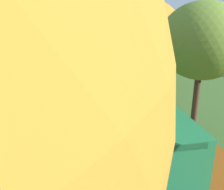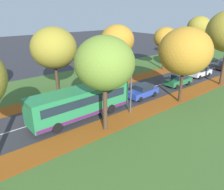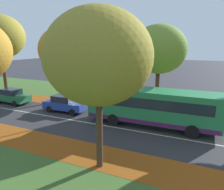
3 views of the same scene
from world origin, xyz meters
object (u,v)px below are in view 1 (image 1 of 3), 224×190
at_px(tree_left_far, 40,24).
at_px(streetlamp_right, 154,66).
at_px(car_blue_lead, 117,88).
at_px(tree_right_distant, 108,12).
at_px(bus, 144,119).
at_px(car_silver_third_in_line, 94,58).
at_px(car_black_fourth_in_line, 91,49).
at_px(tree_right_near, 202,41).
at_px(car_green_following, 105,69).
at_px(tree_right_mid, 149,28).
at_px(tree_left_near, 10,48).
at_px(tree_left_distant, 45,11).
at_px(tree_right_far, 125,8).
at_px(tree_left_mid, 32,28).

xyz_separation_m(tree_left_far, streetlamp_right, (9.08, -17.20, -1.80)).
bearing_deg(car_blue_lead, tree_right_distant, 82.18).
bearing_deg(bus, tree_left_far, 107.93).
bearing_deg(car_silver_third_in_line, car_black_fourth_in_line, 86.47).
bearing_deg(tree_right_near, bus, -172.65).
height_order(tree_right_near, car_blue_lead, tree_right_near).
bearing_deg(car_green_following, tree_right_distant, 78.90).
distance_m(tree_right_mid, car_black_fourth_in_line, 19.97).
distance_m(tree_left_near, car_silver_third_in_line, 23.15).
xyz_separation_m(tree_left_near, car_black_fourth_in_line, (7.38, 29.12, -5.08)).
relative_size(tree_right_distant, streetlamp_right, 1.52).
bearing_deg(tree_left_distant, tree_left_far, -91.36).
bearing_deg(tree_right_far, tree_left_near, -118.43).
distance_m(tree_left_near, tree_right_near, 10.49).
height_order(tree_left_far, tree_right_mid, tree_right_mid).
xyz_separation_m(tree_left_near, bus, (7.09, -1.00, -4.19)).
xyz_separation_m(tree_left_distant, tree_right_near, (10.17, -31.33, -0.85)).
distance_m(tree_left_mid, car_black_fourth_in_line, 21.45).
xyz_separation_m(tree_left_near, car_green_following, (7.35, 14.95, -5.08)).
relative_size(tree_right_far, car_green_following, 2.39).
relative_size(tree_right_near, streetlamp_right, 1.38).
bearing_deg(tree_left_far, car_black_fourth_in_line, 49.04).
bearing_deg(tree_left_distant, car_black_fourth_in_line, -13.08).
relative_size(tree_left_near, tree_right_near, 1.01).
bearing_deg(tree_right_distant, bus, -95.98).
distance_m(tree_left_mid, tree_left_far, 11.13).
relative_size(tree_left_near, car_silver_third_in_line, 1.95).
relative_size(tree_right_mid, car_silver_third_in_line, 1.98).
height_order(tree_left_near, car_blue_lead, tree_left_near).
height_order(streetlamp_right, car_silver_third_in_line, streetlamp_right).
distance_m(tree_left_mid, tree_left_distant, 21.20).
bearing_deg(tree_left_mid, bus, -57.04).
bearing_deg(tree_left_near, tree_left_distant, 89.43).
distance_m(bus, car_blue_lead, 8.76).
relative_size(tree_left_near, tree_right_far, 0.81).
bearing_deg(tree_right_far, streetlamp_right, -96.06).
bearing_deg(streetlamp_right, car_green_following, 98.91).
bearing_deg(tree_left_distant, tree_right_near, -72.02).
bearing_deg(tree_left_far, tree_left_distant, 88.64).
bearing_deg(tree_right_near, tree_right_far, 88.77).
relative_size(tree_left_far, streetlamp_right, 1.23).
bearing_deg(tree_left_mid, tree_right_distant, 63.89).
height_order(tree_left_mid, car_blue_lead, tree_left_mid).
xyz_separation_m(tree_right_mid, bus, (-3.79, -11.12, -4.14)).
relative_size(tree_left_far, car_blue_lead, 1.73).
relative_size(tree_left_mid, car_green_following, 1.92).
bearing_deg(car_black_fourth_in_line, tree_right_mid, -79.58).
xyz_separation_m(tree_right_mid, car_green_following, (-3.52, 4.83, -5.03)).
height_order(tree_left_far, tree_right_distant, tree_right_distant).
relative_size(tree_right_near, bus, 0.79).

